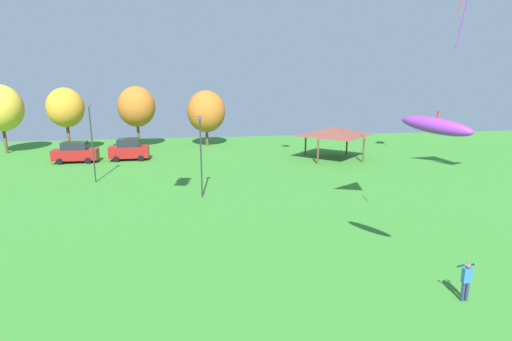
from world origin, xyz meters
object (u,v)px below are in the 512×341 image
light_post_0 (201,152)px  treeline_tree_2 (137,107)px  treeline_tree_0 (1,108)px  kite_flying_4 (436,126)px  treeline_tree_1 (65,108)px  parked_car_leftmost (75,152)px  treeline_tree_3 (206,112)px  light_post_1 (92,139)px  person_standing_near_foreground (466,279)px  parked_car_second_from_left (129,150)px  park_pavilion (334,131)px

light_post_0 → treeline_tree_2: 24.69m
treeline_tree_0 → kite_flying_4: bearing=-49.1°
treeline_tree_1 → light_post_0: bearing=-53.8°
kite_flying_4 → treeline_tree_2: 41.81m
kite_flying_4 → parked_car_leftmost: kite_flying_4 is taller
parked_car_leftmost → treeline_tree_1: bearing=109.9°
kite_flying_4 → treeline_tree_3: (-7.78, 38.27, -2.50)m
light_post_1 → treeline_tree_2: (1.44, 17.59, 1.44)m
kite_flying_4 → person_standing_near_foreground: bearing=-43.6°
light_post_1 → treeline_tree_0: size_ratio=0.84×
parked_car_second_from_left → park_pavilion: park_pavilion is taller
treeline_tree_1 → park_pavilion: bearing=-15.8°
kite_flying_4 → light_post_1: size_ratio=0.41×
park_pavilion → treeline_tree_0: (-37.43, 9.06, 2.26)m
parked_car_leftmost → treeline_tree_1: treeline_tree_1 is taller
parked_car_second_from_left → treeline_tree_1: bearing=141.9°
light_post_1 → treeline_tree_0: treeline_tree_0 is taller
treeline_tree_3 → parked_car_leftmost: bearing=-148.7°
treeline_tree_2 → light_post_1: bearing=-94.7°
parked_car_second_from_left → park_pavilion: (22.29, -2.64, 1.91)m
treeline_tree_0 → treeline_tree_3: size_ratio=1.12×
treeline_tree_1 → treeline_tree_2: (7.79, 2.39, -0.13)m
treeline_tree_3 → park_pavilion: bearing=-38.5°
parked_car_leftmost → treeline_tree_2: bearing=57.4°
kite_flying_4 → treeline_tree_3: bearing=101.5°
treeline_tree_1 → treeline_tree_3: size_ratio=1.07×
kite_flying_4 → light_post_0: 17.77m
treeline_tree_1 → kite_flying_4: bearing=-55.9°
light_post_0 → light_post_1: bearing=147.1°
person_standing_near_foreground → kite_flying_4: (-1.25, 1.19, 6.05)m
parked_car_second_from_left → treeline_tree_0: size_ratio=0.52×
light_post_1 → park_pavilion: bearing=15.8°
person_standing_near_foreground → treeline_tree_1: (-25.58, 37.16, 4.40)m
treeline_tree_1 → treeline_tree_3: 16.73m
park_pavilion → treeline_tree_0: bearing=166.4°
kite_flying_4 → treeline_tree_0: 48.36m
light_post_1 → person_standing_near_foreground: bearing=-48.8°
light_post_1 → treeline_tree_1: treeline_tree_1 is taller
person_standing_near_foreground → light_post_1: light_post_1 is taller
person_standing_near_foreground → treeline_tree_3: bearing=85.3°
parked_car_second_from_left → treeline_tree_0: (-15.14, 6.42, 4.17)m
parked_car_leftmost → treeline_tree_3: (14.16, 8.63, 3.40)m
treeline_tree_2 → park_pavilion: bearing=-26.0°
light_post_1 → parked_car_second_from_left: bearing=81.1°
person_standing_near_foreground → light_post_1: (-19.22, 21.96, 2.83)m
treeline_tree_1 → treeline_tree_2: treeline_tree_2 is taller
parked_car_second_from_left → treeline_tree_1: size_ratio=0.54×
parked_car_second_from_left → light_post_0: light_post_0 is taller
light_post_0 → parked_car_leftmost: bearing=131.5°
park_pavilion → treeline_tree_2: size_ratio=0.83×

